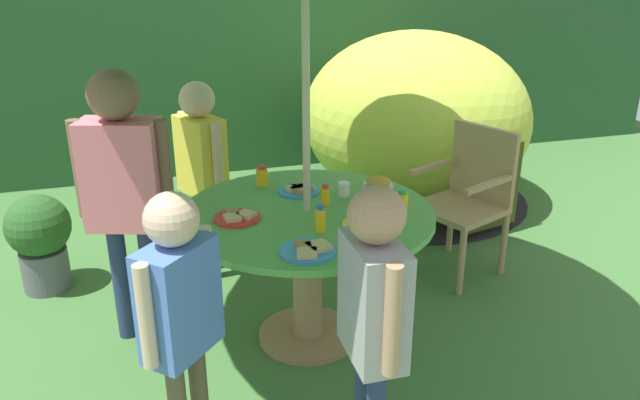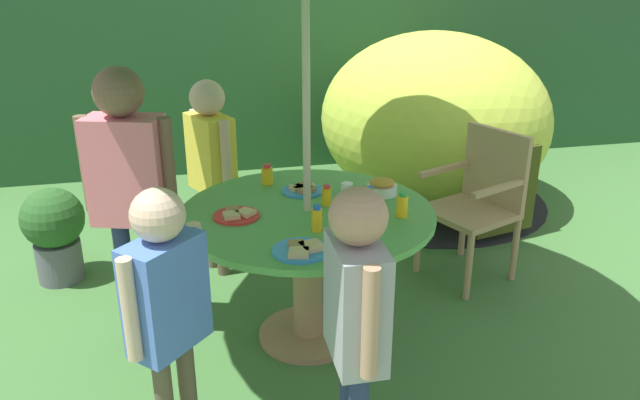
% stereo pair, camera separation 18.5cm
% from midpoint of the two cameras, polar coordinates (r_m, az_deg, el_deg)
% --- Properties ---
extents(ground_plane, '(10.00, 10.00, 0.02)m').
position_cam_midpoint_polar(ground_plane, '(3.29, -2.76, -12.60)').
color(ground_plane, '#3D6B33').
extents(hedge_backdrop, '(9.00, 0.70, 1.72)m').
position_cam_midpoint_polar(hedge_backdrop, '(5.85, -10.46, 11.63)').
color(hedge_backdrop, '#234C28').
rests_on(hedge_backdrop, ground_plane).
extents(garden_table, '(1.22, 1.22, 0.71)m').
position_cam_midpoint_polar(garden_table, '(3.02, -2.95, -3.92)').
color(garden_table, '#93704C').
rests_on(garden_table, ground_plane).
extents(wooden_chair, '(0.58, 0.59, 0.89)m').
position_cam_midpoint_polar(wooden_chair, '(3.83, 12.17, 0.65)').
color(wooden_chair, tan).
rests_on(wooden_chair, ground_plane).
extents(dome_tent, '(2.22, 2.22, 1.32)m').
position_cam_midpoint_polar(dome_tent, '(4.90, 7.62, 7.42)').
color(dome_tent, '#B2C63F').
rests_on(dome_tent, ground_plane).
extents(potted_plant, '(0.36, 0.36, 0.58)m').
position_cam_midpoint_polar(potted_plant, '(3.95, -25.59, -3.15)').
color(potted_plant, '#595960').
rests_on(potted_plant, ground_plane).
extents(child_in_yellow_shirt, '(0.29, 0.37, 1.19)m').
position_cam_midpoint_polar(child_in_yellow_shirt, '(3.66, -12.32, 3.98)').
color(child_in_yellow_shirt, brown).
rests_on(child_in_yellow_shirt, ground_plane).
extents(child_in_pink_shirt, '(0.45, 0.30, 1.38)m').
position_cam_midpoint_polar(child_in_pink_shirt, '(3.07, -19.32, 2.15)').
color(child_in_pink_shirt, navy).
rests_on(child_in_pink_shirt, ground_plane).
extents(child_in_blue_shirt, '(0.32, 0.32, 1.11)m').
position_cam_midpoint_polar(child_in_blue_shirt, '(2.27, -15.14, -8.90)').
color(child_in_blue_shirt, brown).
rests_on(child_in_blue_shirt, ground_plane).
extents(child_in_grey_shirt, '(0.20, 0.40, 1.15)m').
position_cam_midpoint_polar(child_in_grey_shirt, '(2.14, 2.45, -9.29)').
color(child_in_grey_shirt, navy).
rests_on(child_in_grey_shirt, ground_plane).
extents(snack_bowl, '(0.15, 0.15, 0.08)m').
position_cam_midpoint_polar(snack_bowl, '(3.16, 3.70, 1.31)').
color(snack_bowl, white).
rests_on(snack_bowl, garden_table).
extents(plate_far_right, '(0.21, 0.21, 0.03)m').
position_cam_midpoint_polar(plate_far_right, '(3.17, -3.59, 0.92)').
color(plate_far_right, '#338CD8').
rests_on(plate_far_right, garden_table).
extents(plate_mid_right, '(0.24, 0.24, 0.03)m').
position_cam_midpoint_polar(plate_mid_right, '(2.53, -3.12, -4.64)').
color(plate_mid_right, '#338CD8').
rests_on(plate_mid_right, garden_table).
extents(plate_front_edge, '(0.22, 0.22, 0.03)m').
position_cam_midpoint_polar(plate_front_edge, '(2.88, -9.46, -1.57)').
color(plate_front_edge, red).
rests_on(plate_front_edge, garden_table).
extents(plate_center_front, '(0.20, 0.20, 0.03)m').
position_cam_midpoint_polar(plate_center_front, '(2.77, 2.23, -2.20)').
color(plate_center_front, yellow).
rests_on(plate_center_front, garden_table).
extents(juice_bottle_near_left, '(0.05, 0.05, 0.12)m').
position_cam_midpoint_polar(juice_bottle_near_left, '(2.90, 5.75, -0.30)').
color(juice_bottle_near_left, yellow).
rests_on(juice_bottle_near_left, garden_table).
extents(juice_bottle_near_right, '(0.05, 0.05, 0.11)m').
position_cam_midpoint_polar(juice_bottle_near_right, '(2.97, 2.75, 0.24)').
color(juice_bottle_near_right, yellow).
rests_on(juice_bottle_near_right, garden_table).
extents(juice_bottle_far_left, '(0.05, 0.05, 0.12)m').
position_cam_midpoint_polar(juice_bottle_far_left, '(2.71, -1.93, -1.78)').
color(juice_bottle_far_left, yellow).
rests_on(juice_bottle_far_left, garden_table).
extents(juice_bottle_center_back, '(0.06, 0.06, 0.11)m').
position_cam_midpoint_polar(juice_bottle_center_back, '(3.28, -6.97, 2.17)').
color(juice_bottle_center_back, yellow).
rests_on(juice_bottle_center_back, garden_table).
extents(juice_bottle_mid_left, '(0.05, 0.05, 0.10)m').
position_cam_midpoint_polar(juice_bottle_mid_left, '(3.00, -1.28, 0.39)').
color(juice_bottle_mid_left, yellow).
rests_on(juice_bottle_mid_left, garden_table).
extents(cup_near, '(0.06, 0.06, 0.07)m').
position_cam_midpoint_polar(cup_near, '(3.12, 0.52, 0.99)').
color(cup_near, white).
rests_on(cup_near, garden_table).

